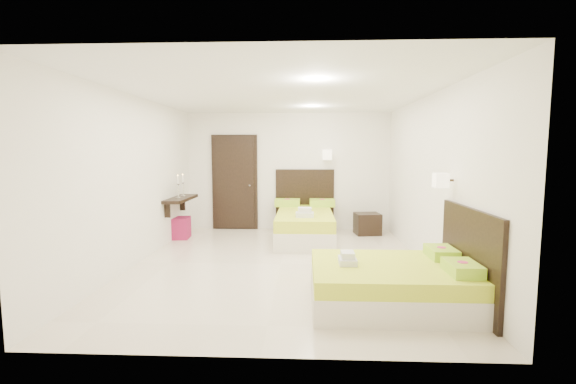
{
  "coord_description": "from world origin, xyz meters",
  "views": [
    {
      "loc": [
        0.36,
        -5.84,
        1.75
      ],
      "look_at": [
        0.1,
        0.3,
        1.1
      ],
      "focal_mm": 24.0,
      "sensor_mm": 36.0,
      "label": 1
    }
  ],
  "objects_px": {
    "bed_single": "(305,223)",
    "nightstand": "(367,224)",
    "ottoman": "(178,228)",
    "bed_double": "(397,281)"
  },
  "relations": [
    {
      "from": "bed_single",
      "to": "nightstand",
      "type": "distance_m",
      "value": 1.42
    },
    {
      "from": "bed_single",
      "to": "ottoman",
      "type": "relative_size",
      "value": 5.1
    },
    {
      "from": "bed_single",
      "to": "bed_double",
      "type": "bearing_deg",
      "value": -72.14
    },
    {
      "from": "bed_single",
      "to": "nightstand",
      "type": "height_order",
      "value": "bed_single"
    },
    {
      "from": "bed_double",
      "to": "ottoman",
      "type": "bearing_deg",
      "value": 138.2
    },
    {
      "from": "bed_double",
      "to": "ottoman",
      "type": "distance_m",
      "value": 4.84
    },
    {
      "from": "bed_double",
      "to": "nightstand",
      "type": "distance_m",
      "value": 3.79
    },
    {
      "from": "bed_single",
      "to": "bed_double",
      "type": "xyz_separation_m",
      "value": [
        1.06,
        -3.28,
        -0.06
      ]
    },
    {
      "from": "bed_single",
      "to": "nightstand",
      "type": "xyz_separation_m",
      "value": [
        1.33,
        0.49,
        -0.1
      ]
    },
    {
      "from": "bed_double",
      "to": "ottoman",
      "type": "relative_size",
      "value": 4.22
    }
  ]
}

